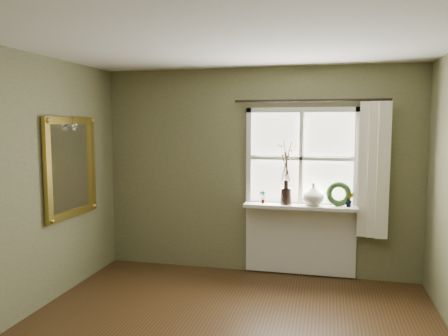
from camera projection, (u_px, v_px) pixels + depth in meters
ceiling at (211, 29)px, 3.21m from camera, size 4.50×4.50×0.00m
wall_back at (258, 171)px, 5.57m from camera, size 4.00×0.10×2.60m
window_frame at (301, 158)px, 5.36m from camera, size 1.36×0.06×1.24m
window_sill at (300, 206)px, 5.31m from camera, size 1.36×0.26×0.04m
window_apron at (300, 239)px, 5.46m from camera, size 1.36×0.04×0.88m
dark_jug at (286, 196)px, 5.34m from camera, size 0.17×0.17×0.20m
cream_vase at (313, 194)px, 5.26m from camera, size 0.31×0.31×0.27m
wreath at (339, 197)px, 5.23m from camera, size 0.30×0.13×0.31m
potted_plant_left at (263, 197)px, 5.41m from camera, size 0.09×0.06×0.16m
potted_plant_right at (350, 200)px, 5.17m from camera, size 0.11×0.09×0.17m
curtain at (374, 170)px, 5.08m from camera, size 0.36×0.12×1.59m
curtain_rod at (310, 100)px, 5.21m from camera, size 1.84×0.03×0.03m
gilt_mirror at (71, 167)px, 4.94m from camera, size 0.10×0.95×1.13m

